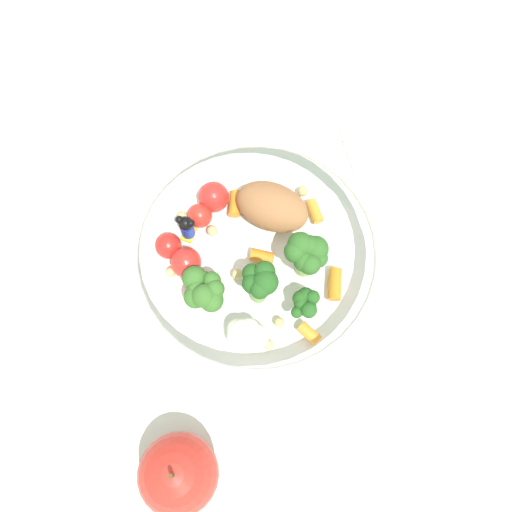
# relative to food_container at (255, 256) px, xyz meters

# --- Properties ---
(ground_plane) EXTENTS (2.40, 2.40, 0.00)m
(ground_plane) POSITION_rel_food_container_xyz_m (0.02, 0.01, -0.03)
(ground_plane) COLOR silver
(food_container) EXTENTS (0.24, 0.24, 0.07)m
(food_container) POSITION_rel_food_container_xyz_m (0.00, 0.00, 0.00)
(food_container) COLOR white
(food_container) RESTS_ON ground_plane
(loose_apple) EXTENTS (0.07, 0.07, 0.08)m
(loose_apple) POSITION_rel_food_container_xyz_m (-0.10, 0.18, 0.00)
(loose_apple) COLOR red
(loose_apple) RESTS_ON ground_plane
(folded_napkin) EXTENTS (0.17, 0.17, 0.01)m
(folded_napkin) POSITION_rel_food_container_xyz_m (-0.03, -0.21, -0.03)
(folded_napkin) COLOR silver
(folded_napkin) RESTS_ON ground_plane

